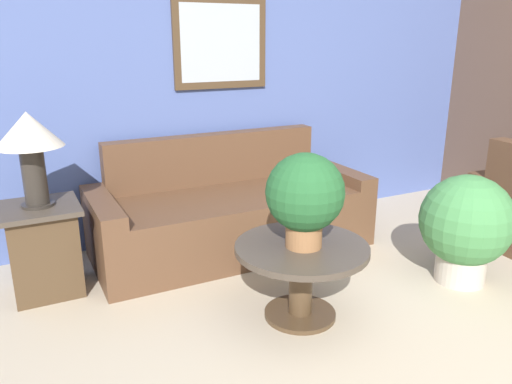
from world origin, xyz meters
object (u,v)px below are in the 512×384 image
object	(u,v)px
coffee_table	(301,265)
potted_plant_on_table	(305,195)
table_lamp	(29,139)
couch_main	(231,213)
side_table	(44,248)
potted_plant_floor	(466,225)

from	to	relation	value
coffee_table	potted_plant_on_table	distance (m)	0.47
table_lamp	coffee_table	bearing A→B (deg)	-37.79
coffee_table	couch_main	bearing A→B (deg)	87.36
couch_main	coffee_table	xyz separation A→B (m)	(-0.06, -1.21, 0.05)
side_table	potted_plant_on_table	bearing A→B (deg)	-38.16
couch_main	coffee_table	world-z (taller)	couch_main
table_lamp	potted_plant_on_table	world-z (taller)	table_lamp
potted_plant_on_table	potted_plant_floor	bearing A→B (deg)	-4.28
potted_plant_floor	side_table	bearing A→B (deg)	156.07
couch_main	side_table	size ratio (longest dim) A/B	3.56
potted_plant_on_table	table_lamp	bearing A→B (deg)	141.84
couch_main	side_table	bearing A→B (deg)	-175.51
coffee_table	side_table	distance (m)	1.79
coffee_table	potted_plant_floor	size ratio (longest dim) A/B	1.04
coffee_table	potted_plant_floor	world-z (taller)	potted_plant_floor
couch_main	potted_plant_floor	distance (m)	1.83
coffee_table	side_table	bearing A→B (deg)	142.21
potted_plant_on_table	potted_plant_floor	size ratio (longest dim) A/B	0.73
side_table	potted_plant_on_table	size ratio (longest dim) A/B	1.09
coffee_table	table_lamp	bearing A→B (deg)	142.21
couch_main	side_table	distance (m)	1.48
side_table	potted_plant_on_table	distance (m)	1.87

